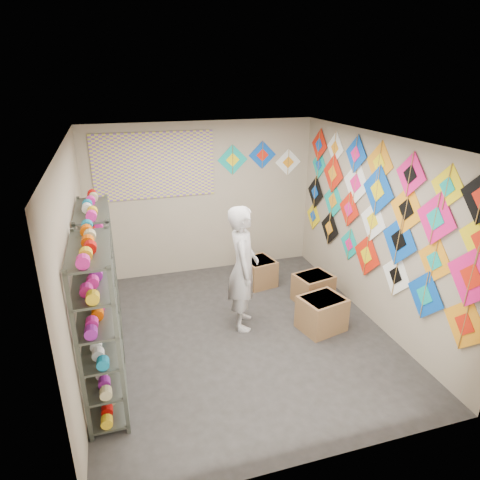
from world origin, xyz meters
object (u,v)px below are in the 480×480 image
object	(u,v)px
carton_a	(322,313)
carton_c	(259,272)
carton_b	(313,288)
shelf_rack_front	(100,329)
shelf_rack_back	(100,276)
shopkeeper	(243,268)

from	to	relation	value
carton_a	carton_c	distance (m)	1.63
carton_a	carton_c	world-z (taller)	carton_a
carton_a	carton_b	xyz separation A→B (m)	(0.24, 0.77, -0.02)
carton_a	carton_b	world-z (taller)	carton_a
shelf_rack_front	carton_b	bearing A→B (deg)	23.78
carton_c	carton_a	bearing A→B (deg)	-86.68
shelf_rack_back	shopkeeper	world-z (taller)	shelf_rack_back
shelf_rack_front	carton_c	bearing A→B (deg)	41.04
shopkeeper	carton_a	xyz separation A→B (m)	(1.04, -0.44, -0.66)
shelf_rack_front	shelf_rack_back	xyz separation A→B (m)	(0.00, 1.30, 0.00)
shelf_rack_back	shelf_rack_front	bearing A→B (deg)	-90.00
shelf_rack_front	carton_b	size ratio (longest dim) A/B	3.42
carton_a	carton_b	distance (m)	0.80
shopkeeper	carton_a	size ratio (longest dim) A/B	3.05
shelf_rack_back	shopkeeper	distance (m)	1.91
shelf_rack_front	shopkeeper	world-z (taller)	shelf_rack_front
shelf_rack_back	carton_c	bearing A→B (deg)	19.76
carton_b	shelf_rack_front	bearing A→B (deg)	-168.72
shelf_rack_back	carton_c	size ratio (longest dim) A/B	3.62
shelf_rack_front	carton_c	distance (m)	3.45
shelf_rack_front	carton_a	xyz separation A→B (m)	(2.94, 0.63, -0.70)
carton_a	carton_b	bearing A→B (deg)	59.34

